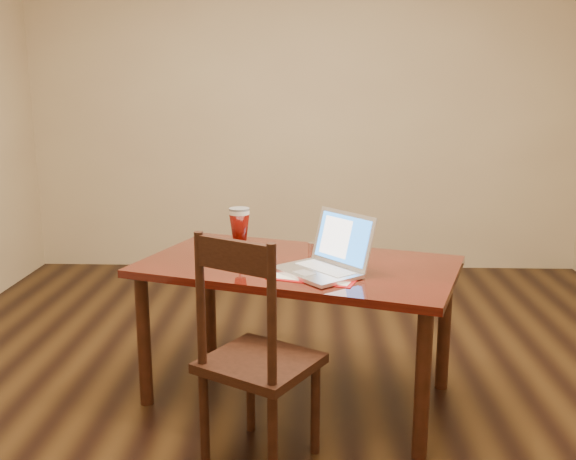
{
  "coord_description": "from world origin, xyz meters",
  "views": [
    {
      "loc": [
        0.04,
        -2.77,
        1.5
      ],
      "look_at": [
        -0.06,
        0.03,
        0.87
      ],
      "focal_mm": 40.0,
      "sensor_mm": 36.0,
      "label": 1
    }
  ],
  "objects": [
    {
      "name": "dining_chair",
      "position": [
        -0.17,
        -0.43,
        0.45
      ],
      "size": [
        0.55,
        0.55,
        0.97
      ],
      "rotation": [
        0.0,
        0.0,
        -0.54
      ],
      "color": "black",
      "rests_on": "ground"
    },
    {
      "name": "room_shell",
      "position": [
        0.0,
        0.0,
        1.76
      ],
      "size": [
        4.51,
        5.01,
        2.71
      ],
      "color": "tan",
      "rests_on": "ground"
    },
    {
      "name": "ground",
      "position": [
        0.0,
        0.0,
        0.0
      ],
      "size": [
        5.0,
        5.0,
        0.0
      ],
      "primitive_type": "plane",
      "color": "black",
      "rests_on": "ground"
    },
    {
      "name": "dining_table",
      "position": [
        -0.02,
        0.15,
        0.61
      ],
      "size": [
        1.64,
        1.24,
        0.95
      ],
      "rotation": [
        0.0,
        0.0,
        -0.33
      ],
      "color": "#4D100A",
      "rests_on": "ground"
    }
  ]
}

